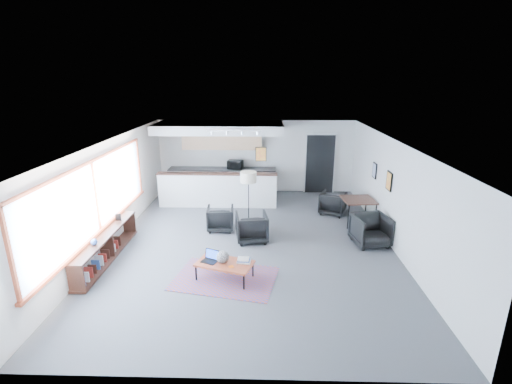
{
  "coord_description": "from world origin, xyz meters",
  "views": [
    {
      "loc": [
        0.36,
        -8.68,
        4.07
      ],
      "look_at": [
        0.11,
        0.4,
        1.23
      ],
      "focal_mm": 26.0,
      "sensor_mm": 36.0,
      "label": 1
    }
  ],
  "objects_px": {
    "dining_table": "(358,201)",
    "microwave": "(235,164)",
    "ceramic_pot": "(223,257)",
    "armchair_right": "(252,226)",
    "dining_chair_near": "(371,231)",
    "armchair_left": "(220,217)",
    "laptop": "(211,258)",
    "floor_lamp": "(248,179)",
    "book_stack": "(244,260)",
    "dining_chair_far": "(333,204)",
    "coffee_table": "(225,264)"
  },
  "relations": [
    {
      "from": "dining_table",
      "to": "microwave",
      "type": "distance_m",
      "value": 4.67
    },
    {
      "from": "ceramic_pot",
      "to": "armchair_right",
      "type": "height_order",
      "value": "armchair_right"
    },
    {
      "from": "dining_chair_near",
      "to": "microwave",
      "type": "height_order",
      "value": "microwave"
    },
    {
      "from": "dining_table",
      "to": "armchair_left",
      "type": "bearing_deg",
      "value": -171.68
    },
    {
      "from": "laptop",
      "to": "floor_lamp",
      "type": "distance_m",
      "value": 3.11
    },
    {
      "from": "laptop",
      "to": "microwave",
      "type": "bearing_deg",
      "value": 113.85
    },
    {
      "from": "floor_lamp",
      "to": "book_stack",
      "type": "bearing_deg",
      "value": -89.34
    },
    {
      "from": "laptop",
      "to": "armchair_left",
      "type": "height_order",
      "value": "armchair_left"
    },
    {
      "from": "floor_lamp",
      "to": "dining_chair_far",
      "type": "xyz_separation_m",
      "value": [
        2.56,
        1.0,
        -1.04
      ]
    },
    {
      "from": "dining_chair_far",
      "to": "microwave",
      "type": "bearing_deg",
      "value": -8.92
    },
    {
      "from": "microwave",
      "to": "dining_table",
      "type": "bearing_deg",
      "value": -27.68
    },
    {
      "from": "ceramic_pot",
      "to": "dining_chair_far",
      "type": "bearing_deg",
      "value": 53.42
    },
    {
      "from": "laptop",
      "to": "ceramic_pot",
      "type": "xyz_separation_m",
      "value": [
        0.26,
        -0.09,
        0.07
      ]
    },
    {
      "from": "ceramic_pot",
      "to": "floor_lamp",
      "type": "distance_m",
      "value": 3.13
    },
    {
      "from": "coffee_table",
      "to": "dining_table",
      "type": "xyz_separation_m",
      "value": [
        3.49,
        3.19,
        0.32
      ]
    },
    {
      "from": "laptop",
      "to": "book_stack",
      "type": "xyz_separation_m",
      "value": [
        0.69,
        -0.04,
        -0.03
      ]
    },
    {
      "from": "armchair_left",
      "to": "armchair_right",
      "type": "distance_m",
      "value": 1.13
    },
    {
      "from": "dining_chair_near",
      "to": "floor_lamp",
      "type": "bearing_deg",
      "value": 146.96
    },
    {
      "from": "armchair_left",
      "to": "dining_chair_far",
      "type": "height_order",
      "value": "armchair_left"
    },
    {
      "from": "book_stack",
      "to": "dining_chair_near",
      "type": "distance_m",
      "value": 3.54
    },
    {
      "from": "laptop",
      "to": "dining_table",
      "type": "relative_size",
      "value": 0.42
    },
    {
      "from": "dining_table",
      "to": "dining_chair_near",
      "type": "height_order",
      "value": "dining_table"
    },
    {
      "from": "dining_table",
      "to": "microwave",
      "type": "relative_size",
      "value": 1.79
    },
    {
      "from": "coffee_table",
      "to": "dining_chair_near",
      "type": "bearing_deg",
      "value": 44.7
    },
    {
      "from": "dining_chair_near",
      "to": "book_stack",
      "type": "bearing_deg",
      "value": -162.67
    },
    {
      "from": "armchair_right",
      "to": "laptop",
      "type": "bearing_deg",
      "value": 58.4
    },
    {
      "from": "microwave",
      "to": "armchair_left",
      "type": "bearing_deg",
      "value": -83.86
    },
    {
      "from": "coffee_table",
      "to": "dining_chair_far",
      "type": "height_order",
      "value": "dining_chair_far"
    },
    {
      "from": "armchair_left",
      "to": "floor_lamp",
      "type": "relative_size",
      "value": 0.46
    },
    {
      "from": "armchair_left",
      "to": "armchair_right",
      "type": "height_order",
      "value": "armchair_right"
    },
    {
      "from": "dining_chair_near",
      "to": "microwave",
      "type": "relative_size",
      "value": 1.37
    },
    {
      "from": "armchair_left",
      "to": "microwave",
      "type": "bearing_deg",
      "value": -96.09
    },
    {
      "from": "ceramic_pot",
      "to": "dining_chair_far",
      "type": "xyz_separation_m",
      "value": [
        2.96,
        3.98,
        -0.19
      ]
    },
    {
      "from": "ceramic_pot",
      "to": "dining_chair_near",
      "type": "xyz_separation_m",
      "value": [
        3.52,
        1.77,
        -0.15
      ]
    },
    {
      "from": "armchair_left",
      "to": "dining_chair_near",
      "type": "relative_size",
      "value": 1.0
    },
    {
      "from": "book_stack",
      "to": "coffee_table",
      "type": "bearing_deg",
      "value": -173.82
    },
    {
      "from": "floor_lamp",
      "to": "armchair_left",
      "type": "bearing_deg",
      "value": -154.81
    },
    {
      "from": "laptop",
      "to": "ceramic_pot",
      "type": "distance_m",
      "value": 0.28
    },
    {
      "from": "laptop",
      "to": "dining_chair_near",
      "type": "height_order",
      "value": "dining_chair_near"
    },
    {
      "from": "ceramic_pot",
      "to": "laptop",
      "type": "bearing_deg",
      "value": 161.15
    },
    {
      "from": "armchair_right",
      "to": "book_stack",
      "type": "bearing_deg",
      "value": 78.63
    },
    {
      "from": "ceramic_pot",
      "to": "armchair_left",
      "type": "relative_size",
      "value": 0.36
    },
    {
      "from": "dining_chair_far",
      "to": "dining_chair_near",
      "type": "bearing_deg",
      "value": 127.35
    },
    {
      "from": "coffee_table",
      "to": "microwave",
      "type": "xyz_separation_m",
      "value": [
        -0.25,
        5.95,
        0.76
      ]
    },
    {
      "from": "ceramic_pot",
      "to": "armchair_left",
      "type": "bearing_deg",
      "value": 97.98
    },
    {
      "from": "coffee_table",
      "to": "armchair_left",
      "type": "xyz_separation_m",
      "value": [
        -0.4,
        2.62,
        0.02
      ]
    },
    {
      "from": "ceramic_pot",
      "to": "microwave",
      "type": "bearing_deg",
      "value": 92.05
    },
    {
      "from": "coffee_table",
      "to": "armchair_right",
      "type": "xyz_separation_m",
      "value": [
        0.49,
        1.93,
        0.05
      ]
    },
    {
      "from": "book_stack",
      "to": "floor_lamp",
      "type": "distance_m",
      "value": 3.08
    },
    {
      "from": "ceramic_pot",
      "to": "coffee_table",
      "type": "bearing_deg",
      "value": 9.61
    }
  ]
}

